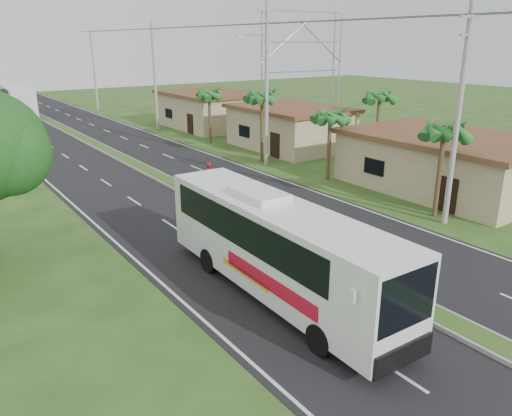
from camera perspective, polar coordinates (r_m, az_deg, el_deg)
ground at (r=20.79m, az=11.61°, el=-7.94°), size 180.00×180.00×0.00m
road_asphalt at (r=36.51m, az=-11.60°, el=3.71°), size 14.00×160.00×0.02m
median_strip at (r=36.49m, az=-11.61°, el=3.85°), size 1.20×160.00×0.18m
lane_edge_left at (r=34.54m, az=-21.79°, el=1.87°), size 0.12×160.00×0.01m
lane_edge_right at (r=39.54m, az=-2.67°, el=5.20°), size 0.12×160.00×0.01m
shop_near at (r=34.24m, az=20.90°, el=4.93°), size 8.60×12.60×3.52m
shop_mid at (r=44.95m, az=3.87°, el=9.22°), size 7.60×10.60×3.67m
shop_far at (r=56.41m, az=-5.22°, el=11.17°), size 8.60×11.60×3.82m
palm_verge_a at (r=27.96m, az=20.74°, el=8.33°), size 2.40×2.40×5.45m
palm_verge_b at (r=34.13m, az=8.50°, el=10.32°), size 2.40×2.40×5.05m
palm_verge_c at (r=39.02m, az=0.69°, el=12.67°), size 2.40×2.40×5.85m
palm_verge_d at (r=46.89m, az=-5.39°, el=12.89°), size 2.40×2.40×5.25m
palm_behind_shop at (r=41.92m, az=13.95°, el=12.29°), size 2.40×2.40×5.65m
utility_pole_a at (r=26.87m, az=22.10°, el=9.82°), size 1.60×0.28×11.00m
utility_pole_b at (r=37.92m, az=1.18°, el=14.22°), size 3.20×0.28×12.00m
utility_pole_c at (r=55.36m, az=-11.51°, el=14.64°), size 1.60×0.28×11.00m
utility_pole_d at (r=74.08m, az=-18.03°, el=14.85°), size 1.60×0.28×10.50m
billboard_lattice at (r=55.66m, az=5.32°, el=16.13°), size 10.18×1.18×12.07m
coach_bus_main at (r=18.33m, az=2.33°, el=-4.00°), size 2.70×11.95×3.85m
coach_bus_far at (r=71.12m, az=-25.59°, el=11.14°), size 3.61×12.89×3.71m
motorcyclist at (r=30.04m, az=-5.45°, el=2.42°), size 1.94×1.25×2.32m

